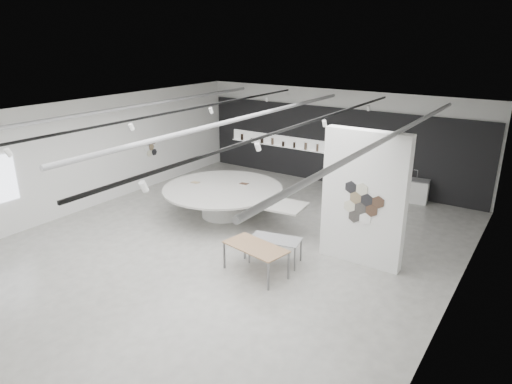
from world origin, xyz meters
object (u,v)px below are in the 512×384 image
Objects in this scene: sample_table_wood at (256,248)px; sample_table_stone at (275,241)px; display_island at (225,198)px; kitchen_counter at (407,190)px; partition_column at (364,199)px.

sample_table_wood reaches higher than sample_table_stone.
display_island is 3.04× the size of sample_table_wood.
display_island is at bearing 149.39° from sample_table_stone.
display_island is 6.79m from kitchen_counter.
kitchen_counter reaches higher than sample_table_stone.
sample_table_stone is (3.12, -1.85, -0.03)m from display_island.
partition_column is at bearing -93.34° from kitchen_counter.
sample_table_stone is at bearing 84.11° from sample_table_wood.
kitchen_counter is at bearing 40.81° from display_island.
sample_table_wood is 7.80m from kitchen_counter.
sample_table_wood is at bearing -108.84° from kitchen_counter.
sample_table_stone is (-1.87, -1.29, -1.17)m from partition_column.
kitchen_counter is at bearing 78.22° from sample_table_wood.
partition_column is 0.67× the size of display_island.
sample_table_wood is at bearing -47.44° from display_island.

